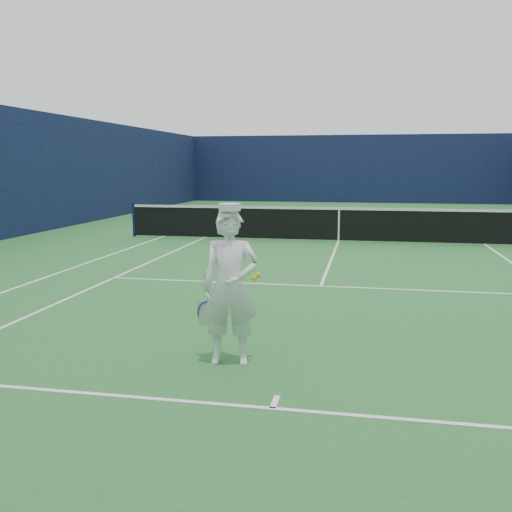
{
  "coord_description": "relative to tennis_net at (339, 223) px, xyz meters",
  "views": [
    {
      "loc": [
        0.81,
        -16.8,
        2.23
      ],
      "look_at": [
        -0.67,
        -9.22,
        1.0
      ],
      "focal_mm": 40.0,
      "sensor_mm": 36.0,
      "label": 1
    }
  ],
  "objects": [
    {
      "name": "ground",
      "position": [
        0.0,
        0.0,
        -0.55
      ],
      "size": [
        80.0,
        80.0,
        0.0
      ],
      "primitive_type": "plane",
      "color": "#27672C",
      "rests_on": "ground"
    },
    {
      "name": "tennis_player",
      "position": [
        -0.68,
        -10.72,
        0.33
      ],
      "size": [
        0.81,
        0.51,
        1.81
      ],
      "rotation": [
        0.0,
        0.0,
        0.15
      ],
      "color": "white",
      "rests_on": "ground"
    },
    {
      "name": "tennis_net",
      "position": [
        0.0,
        0.0,
        0.0
      ],
      "size": [
        12.88,
        0.09,
        1.07
      ],
      "color": "#141E4C",
      "rests_on": "ground"
    },
    {
      "name": "court_markings",
      "position": [
        0.0,
        0.0,
        -0.55
      ],
      "size": [
        11.03,
        23.83,
        0.01
      ],
      "color": "white",
      "rests_on": "ground"
    },
    {
      "name": "windscreen_fence",
      "position": [
        0.0,
        0.0,
        1.45
      ],
      "size": [
        20.12,
        36.12,
        4.0
      ],
      "color": "#10173A",
      "rests_on": "ground"
    }
  ]
}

